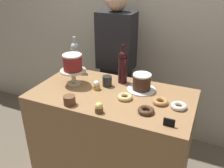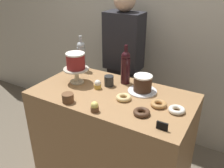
% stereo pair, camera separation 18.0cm
% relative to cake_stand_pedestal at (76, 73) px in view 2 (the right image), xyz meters
% --- Properties ---
extents(back_wall, '(6.00, 0.05, 2.60)m').
position_rel_cake_stand_pedestal_xyz_m(back_wall, '(0.35, 0.89, 0.32)').
color(back_wall, '#BCB7A8').
rests_on(back_wall, ground_plane).
extents(display_counter, '(1.24, 0.67, 0.90)m').
position_rel_cake_stand_pedestal_xyz_m(display_counter, '(0.35, -0.02, -0.53)').
color(display_counter, '#997047').
rests_on(display_counter, ground_plane).
extents(cake_stand_pedestal, '(0.21, 0.21, 0.13)m').
position_rel_cake_stand_pedestal_xyz_m(cake_stand_pedestal, '(0.00, 0.00, 0.00)').
color(cake_stand_pedestal, beige).
rests_on(cake_stand_pedestal, display_counter).
extents(white_layer_cake, '(0.15, 0.15, 0.13)m').
position_rel_cake_stand_pedestal_xyz_m(white_layer_cake, '(0.00, 0.00, 0.11)').
color(white_layer_cake, maroon).
rests_on(white_layer_cake, cake_stand_pedestal).
extents(silver_serving_platter, '(0.23, 0.23, 0.01)m').
position_rel_cake_stand_pedestal_xyz_m(silver_serving_platter, '(0.54, 0.12, -0.08)').
color(silver_serving_platter, white).
rests_on(silver_serving_platter, display_counter).
extents(chocolate_round_cake, '(0.14, 0.14, 0.13)m').
position_rel_cake_stand_pedestal_xyz_m(chocolate_round_cake, '(0.54, 0.12, -0.01)').
color(chocolate_round_cake, '#3D2619').
rests_on(chocolate_round_cake, silver_serving_platter).
extents(wine_bottle_dark_red, '(0.08, 0.08, 0.33)m').
position_rel_cake_stand_pedestal_xyz_m(wine_bottle_dark_red, '(0.36, 0.20, 0.06)').
color(wine_bottle_dark_red, black).
rests_on(wine_bottle_dark_red, display_counter).
extents(wine_bottle_clear, '(0.08, 0.08, 0.33)m').
position_rel_cake_stand_pedestal_xyz_m(wine_bottle_clear, '(-0.13, 0.24, 0.06)').
color(wine_bottle_clear, '#B2BCC1').
rests_on(wine_bottle_clear, display_counter).
extents(cupcake_vanilla, '(0.06, 0.06, 0.07)m').
position_rel_cake_stand_pedestal_xyz_m(cupcake_vanilla, '(0.21, -0.01, -0.05)').
color(cupcake_vanilla, gold).
rests_on(cupcake_vanilla, display_counter).
extents(cupcake_lemon, '(0.06, 0.06, 0.07)m').
position_rel_cake_stand_pedestal_xyz_m(cupcake_lemon, '(0.38, -0.30, -0.05)').
color(cupcake_lemon, brown).
rests_on(cupcake_lemon, display_counter).
extents(donut_chocolate, '(0.11, 0.11, 0.03)m').
position_rel_cake_stand_pedestal_xyz_m(donut_chocolate, '(0.67, -0.18, -0.07)').
color(donut_chocolate, '#472D1E').
rests_on(donut_chocolate, display_counter).
extents(donut_maple, '(0.11, 0.11, 0.03)m').
position_rel_cake_stand_pedestal_xyz_m(donut_maple, '(0.73, -0.03, -0.07)').
color(donut_maple, '#B27F47').
rests_on(donut_maple, display_counter).
extents(donut_sugar, '(0.11, 0.11, 0.03)m').
position_rel_cake_stand_pedestal_xyz_m(donut_sugar, '(0.86, -0.03, -0.07)').
color(donut_sugar, silver).
rests_on(donut_sugar, display_counter).
extents(donut_glazed, '(0.11, 0.11, 0.03)m').
position_rel_cake_stand_pedestal_xyz_m(donut_glazed, '(0.47, -0.06, -0.07)').
color(donut_glazed, '#E0C17F').
rests_on(donut_glazed, display_counter).
extents(cookie_stack, '(0.08, 0.08, 0.07)m').
position_rel_cake_stand_pedestal_xyz_m(cookie_stack, '(0.15, -0.29, -0.05)').
color(cookie_stack, brown).
rests_on(cookie_stack, display_counter).
extents(price_sign_chalkboard, '(0.07, 0.01, 0.05)m').
position_rel_cake_stand_pedestal_xyz_m(price_sign_chalkboard, '(0.84, -0.27, -0.06)').
color(price_sign_chalkboard, black).
rests_on(price_sign_chalkboard, display_counter).
extents(coffee_cup_ceramic, '(0.08, 0.08, 0.08)m').
position_rel_cake_stand_pedestal_xyz_m(coffee_cup_ceramic, '(0.26, 0.08, -0.04)').
color(coffee_cup_ceramic, '#282828').
rests_on(coffee_cup_ceramic, display_counter).
extents(barista_figure, '(0.36, 0.22, 1.60)m').
position_rel_cake_stand_pedestal_xyz_m(barista_figure, '(0.13, 0.59, -0.14)').
color(barista_figure, black).
rests_on(barista_figure, ground_plane).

